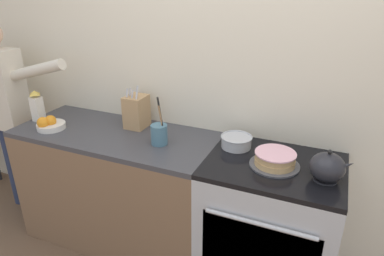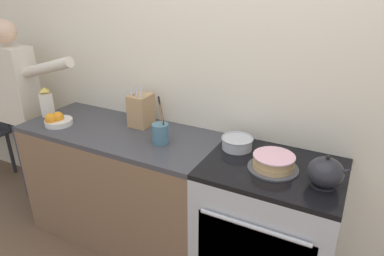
{
  "view_description": "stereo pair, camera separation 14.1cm",
  "coord_description": "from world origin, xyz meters",
  "views": [
    {
      "loc": [
        0.61,
        -1.48,
        1.89
      ],
      "look_at": [
        -0.15,
        0.28,
        1.06
      ],
      "focal_mm": 32.0,
      "sensor_mm": 36.0,
      "label": 1
    },
    {
      "loc": [
        0.73,
        -1.42,
        1.89
      ],
      "look_at": [
        -0.15,
        0.28,
        1.06
      ],
      "focal_mm": 32.0,
      "sensor_mm": 36.0,
      "label": 2
    }
  ],
  "objects": [
    {
      "name": "person_baker",
      "position": [
        -1.8,
        0.32,
        0.96
      ],
      "size": [
        0.92,
        0.2,
        1.61
      ],
      "rotation": [
        0.0,
        0.0,
        0.2
      ],
      "color": "#283351",
      "rests_on": "ground_plane"
    },
    {
      "name": "milk_carton",
      "position": [
        -1.4,
        0.27,
        1.02
      ],
      "size": [
        0.07,
        0.07,
        0.24
      ],
      "color": "white",
      "rests_on": "counter_cabinet"
    },
    {
      "name": "knife_block",
      "position": [
        -0.66,
        0.46,
        1.02
      ],
      "size": [
        0.14,
        0.16,
        0.32
      ],
      "color": "tan",
      "rests_on": "counter_cabinet"
    },
    {
      "name": "mixing_bowl",
      "position": [
        0.09,
        0.43,
        0.94
      ],
      "size": [
        0.2,
        0.2,
        0.08
      ],
      "color": "#B7BABF",
      "rests_on": "stove_range"
    },
    {
      "name": "fruit_bowl",
      "position": [
        -1.21,
        0.18,
        0.95
      ],
      "size": [
        0.2,
        0.2,
        0.1
      ],
      "color": "silver",
      "rests_on": "counter_cabinet"
    },
    {
      "name": "utensil_crock",
      "position": [
        -0.38,
        0.27,
        0.98
      ],
      "size": [
        0.11,
        0.11,
        0.33
      ],
      "color": "#477084",
      "rests_on": "counter_cabinet"
    },
    {
      "name": "layer_cake",
      "position": [
        0.36,
        0.28,
        0.95
      ],
      "size": [
        0.29,
        0.29,
        0.09
      ],
      "color": "#4C4C51",
      "rests_on": "stove_range"
    },
    {
      "name": "wall_back",
      "position": [
        0.0,
        0.63,
        1.3
      ],
      "size": [
        8.0,
        0.04,
        2.6
      ],
      "color": "silver",
      "rests_on": "ground_plane"
    },
    {
      "name": "counter_cabinet",
      "position": [
        -0.76,
        0.31,
        0.45
      ],
      "size": [
        1.44,
        0.61,
        0.91
      ],
      "color": "brown",
      "rests_on": "ground_plane"
    },
    {
      "name": "stove_range",
      "position": [
        0.36,
        0.3,
        0.45
      ],
      "size": [
        0.79,
        0.65,
        0.91
      ],
      "color": "#B7BABF",
      "rests_on": "ground_plane"
    },
    {
      "name": "tea_kettle",
      "position": [
        0.64,
        0.24,
        0.98
      ],
      "size": [
        0.22,
        0.18,
        0.18
      ],
      "color": "#232328",
      "rests_on": "stove_range"
    }
  ]
}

